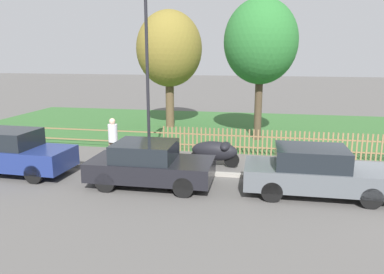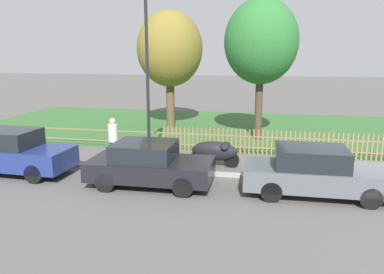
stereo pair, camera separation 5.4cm
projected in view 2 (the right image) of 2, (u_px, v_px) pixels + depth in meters
The scene contains 12 objects.
ground_plane at pixel (357, 185), 11.89m from camera, with size 120.00×120.00×0.00m, color #565451.
kerb_stone at pixel (356, 183), 11.97m from camera, with size 38.77×0.20×0.12m, color #9E998E.
grass_strip at pixel (320, 131), 20.26m from camera, with size 38.77×11.25×0.01m, color #33602D.
park_fence at pixel (340, 146), 14.77m from camera, with size 38.77×0.05×1.06m.
parked_car_silver_hatchback at pixel (13, 152), 12.92m from camera, with size 4.05×1.76×1.56m.
parked_car_black_saloon at pixel (149, 164), 11.78m from camera, with size 3.90×1.86×1.39m.
parked_car_navy_estate at pixel (315, 172), 10.95m from camera, with size 4.25×1.76×1.45m.
covered_motorcycle at pixel (216, 151), 13.81m from camera, with size 1.86×0.77×0.95m.
tree_nearest_kerb at pixel (170, 49), 20.48m from camera, with size 3.60×3.60×6.43m.
tree_behind_motorcycle at pixel (261, 42), 17.26m from camera, with size 3.41×3.41×6.61m.
pedestrian_near_fence at pixel (113, 138), 14.10m from camera, with size 0.43×0.43×1.75m.
street_lamp at pixel (146, 57), 12.73m from camera, with size 0.20×0.78×6.48m.
Camera 2 is at (-2.93, -12.08, 4.10)m, focal length 35.00 mm.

